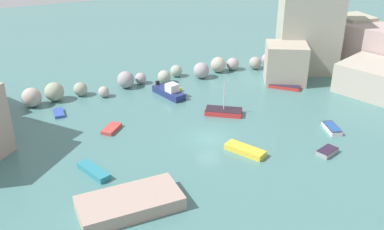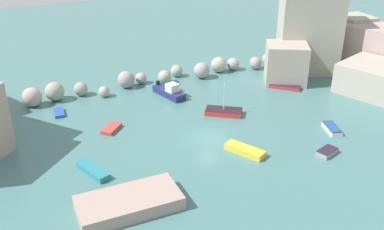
{
  "view_description": "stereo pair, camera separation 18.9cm",
  "coord_description": "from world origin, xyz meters",
  "views": [
    {
      "loc": [
        -19.54,
        -37.33,
        23.37
      ],
      "look_at": [
        0.0,
        4.34,
        1.0
      ],
      "focal_mm": 41.1,
      "sensor_mm": 36.0,
      "label": 1
    },
    {
      "loc": [
        -19.37,
        -37.41,
        23.37
      ],
      "look_at": [
        0.0,
        4.34,
        1.0
      ],
      "focal_mm": 41.1,
      "sensor_mm": 36.0,
      "label": 2
    }
  ],
  "objects": [
    {
      "name": "stone_dock",
      "position": [
        -11.57,
        -8.0,
        0.6
      ],
      "size": [
        8.67,
        4.33,
        1.19
      ],
      "primitive_type": "cube",
      "rotation": [
        0.0,
        0.0,
        -0.01
      ],
      "color": "tan",
      "rests_on": "ground"
    },
    {
      "name": "moored_boat_9",
      "position": [
        16.1,
        8.43,
        0.26
      ],
      "size": [
        3.8,
        3.92,
        0.53
      ],
      "rotation": [
        0.0,
        0.0,
        2.33
      ],
      "color": "red",
      "rests_on": "cove_water"
    },
    {
      "name": "moored_boat_2",
      "position": [
        -13.78,
        13.27,
        0.18
      ],
      "size": [
        1.3,
        2.53,
        0.35
      ],
      "rotation": [
        0.0,
        0.0,
        4.65
      ],
      "color": "#2F4CB0",
      "rests_on": "cove_water"
    },
    {
      "name": "moored_boat_6",
      "position": [
        4.47,
        4.8,
        0.35
      ],
      "size": [
        4.75,
        4.19,
        4.19
      ],
      "rotation": [
        0.0,
        0.0,
        5.66
      ],
      "color": "red",
      "rests_on": "cove_water"
    },
    {
      "name": "moored_boat_0",
      "position": [
        2.03,
        -4.23,
        0.32
      ],
      "size": [
        3.22,
        4.46,
        0.63
      ],
      "rotation": [
        0.0,
        0.0,
        5.19
      ],
      "color": "yellow",
      "rests_on": "cove_water"
    },
    {
      "name": "moored_boat_7",
      "position": [
        -9.1,
        6.46,
        0.21
      ],
      "size": [
        2.81,
        2.86,
        0.43
      ],
      "rotation": [
        0.0,
        0.0,
        3.95
      ],
      "color": "#C0403C",
      "rests_on": "cove_water"
    },
    {
      "name": "cliff_headland_right",
      "position": [
        27.3,
        11.01,
        4.07
      ],
      "size": [
        24.87,
        25.25,
        13.21
      ],
      "color": "#AD9591",
      "rests_on": "ground"
    },
    {
      "name": "channel_buoy",
      "position": [
        2.49,
        13.69,
        0.31
      ],
      "size": [
        0.63,
        0.63,
        0.63
      ],
      "primitive_type": "sphere",
      "color": "gold",
      "rests_on": "cove_water"
    },
    {
      "name": "moored_boat_4",
      "position": [
        13.51,
        -4.19,
        0.3
      ],
      "size": [
        2.1,
        3.24,
        0.56
      ],
      "rotation": [
        0.0,
        0.0,
        4.4
      ],
      "color": "silver",
      "rests_on": "cove_water"
    },
    {
      "name": "moored_boat_8",
      "position": [
        -12.17,
        -7.98,
        0.32
      ],
      "size": [
        2.5,
        3.9,
        0.65
      ],
      "rotation": [
        0.0,
        0.0,
        5.11
      ],
      "color": "white",
      "rests_on": "cove_water"
    },
    {
      "name": "cove_water",
      "position": [
        0.0,
        0.0,
        0.0
      ],
      "size": [
        160.0,
        160.0,
        0.0
      ],
      "primitive_type": "plane",
      "color": "#467675",
      "rests_on": "ground"
    },
    {
      "name": "moored_boat_5",
      "position": [
        9.59,
        -8.0,
        0.27
      ],
      "size": [
        2.57,
        1.94,
        0.54
      ],
      "rotation": [
        0.0,
        0.0,
        3.45
      ],
      "color": "gray",
      "rests_on": "cove_water"
    },
    {
      "name": "moored_boat_3",
      "position": [
        -13.08,
        -1.41,
        0.29
      ],
      "size": [
        2.46,
        4.22,
        0.59
      ],
      "rotation": [
        0.0,
        0.0,
        1.92
      ],
      "color": "teal",
      "rests_on": "cove_water"
    },
    {
      "name": "rock_breakwater",
      "position": [
        0.03,
        17.69,
        1.08
      ],
      "size": [
        38.02,
        4.53,
        2.48
      ],
      "color": "#B2A39B",
      "rests_on": "ground"
    },
    {
      "name": "moored_boat_1",
      "position": [
        0.6,
        12.76,
        0.65
      ],
      "size": [
        2.97,
        5.52,
        1.93
      ],
      "rotation": [
        0.0,
        0.0,
        4.98
      ],
      "color": "navy",
      "rests_on": "cove_water"
    }
  ]
}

